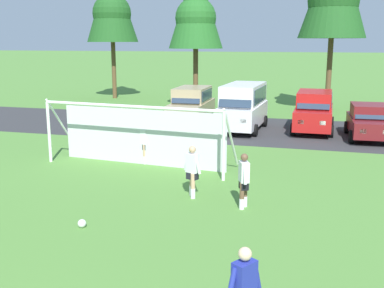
{
  "coord_description": "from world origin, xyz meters",
  "views": [
    {
      "loc": [
        3.67,
        -3.24,
        4.79
      ],
      "look_at": [
        -0.33,
        11.03,
        1.52
      ],
      "focal_mm": 43.66,
      "sensor_mm": 36.0,
      "label": 1
    }
  ],
  "objects_px": {
    "parked_car_slot_center_left": "(314,111)",
    "player_winger_left": "(192,172)",
    "soccer_goal": "(140,133)",
    "parked_car_slot_left": "(243,106)",
    "player_winger_right": "(244,181)",
    "parked_car_slot_center": "(369,121)",
    "soccer_ball": "(82,223)",
    "parked_car_slot_far_left": "(192,105)",
    "player_trailing_back": "(143,143)"
  },
  "relations": [
    {
      "from": "parked_car_slot_far_left",
      "to": "parked_car_slot_left",
      "type": "bearing_deg",
      "value": -18.85
    },
    {
      "from": "soccer_goal",
      "to": "player_winger_right",
      "type": "bearing_deg",
      "value": -37.96
    },
    {
      "from": "player_winger_right",
      "to": "parked_car_slot_center",
      "type": "height_order",
      "value": "parked_car_slot_center"
    },
    {
      "from": "soccer_ball",
      "to": "parked_car_slot_far_left",
      "type": "distance_m",
      "value": 15.99
    },
    {
      "from": "player_winger_left",
      "to": "parked_car_slot_left",
      "type": "bearing_deg",
      "value": 91.83
    },
    {
      "from": "parked_car_slot_far_left",
      "to": "player_trailing_back",
      "type": "bearing_deg",
      "value": -86.34
    },
    {
      "from": "parked_car_slot_far_left",
      "to": "parked_car_slot_center",
      "type": "xyz_separation_m",
      "value": [
        9.66,
        -1.71,
        -0.24
      ]
    },
    {
      "from": "soccer_goal",
      "to": "parked_car_slot_center",
      "type": "distance_m",
      "value": 12.04
    },
    {
      "from": "player_trailing_back",
      "to": "parked_car_slot_center_left",
      "type": "relative_size",
      "value": 0.35
    },
    {
      "from": "parked_car_slot_far_left",
      "to": "soccer_goal",
      "type": "bearing_deg",
      "value": -86.54
    },
    {
      "from": "player_trailing_back",
      "to": "parked_car_slot_left",
      "type": "bearing_deg",
      "value": 72.27
    },
    {
      "from": "soccer_goal",
      "to": "player_trailing_back",
      "type": "height_order",
      "value": "soccer_goal"
    },
    {
      "from": "player_winger_left",
      "to": "player_winger_right",
      "type": "bearing_deg",
      "value": -18.0
    },
    {
      "from": "player_winger_right",
      "to": "parked_car_slot_far_left",
      "type": "xyz_separation_m",
      "value": [
        -5.29,
        13.28,
        0.29
      ]
    },
    {
      "from": "soccer_goal",
      "to": "parked_car_slot_center_left",
      "type": "bearing_deg",
      "value": 55.21
    },
    {
      "from": "player_winger_left",
      "to": "parked_car_slot_center",
      "type": "distance_m",
      "value": 12.58
    },
    {
      "from": "player_winger_right",
      "to": "player_winger_left",
      "type": "bearing_deg",
      "value": 162.0
    },
    {
      "from": "parked_car_slot_left",
      "to": "parked_car_slot_center_left",
      "type": "height_order",
      "value": "parked_car_slot_left"
    },
    {
      "from": "player_winger_right",
      "to": "parked_car_slot_left",
      "type": "xyz_separation_m",
      "value": [
        -2.08,
        12.18,
        0.52
      ]
    },
    {
      "from": "soccer_ball",
      "to": "parked_car_slot_left",
      "type": "bearing_deg",
      "value": 83.22
    },
    {
      "from": "parked_car_slot_center",
      "to": "parked_car_slot_far_left",
      "type": "bearing_deg",
      "value": 169.97
    },
    {
      "from": "parked_car_slot_left",
      "to": "parked_car_slot_center",
      "type": "bearing_deg",
      "value": -5.41
    },
    {
      "from": "player_winger_right",
      "to": "parked_car_slot_far_left",
      "type": "height_order",
      "value": "parked_car_slot_far_left"
    },
    {
      "from": "player_winger_left",
      "to": "player_winger_right",
      "type": "xyz_separation_m",
      "value": [
        1.71,
        -0.55,
        0.0
      ]
    },
    {
      "from": "soccer_ball",
      "to": "parked_car_slot_center",
      "type": "relative_size",
      "value": 0.05
    },
    {
      "from": "soccer_ball",
      "to": "player_winger_right",
      "type": "height_order",
      "value": "player_winger_right"
    },
    {
      "from": "parked_car_slot_center",
      "to": "player_winger_right",
      "type": "bearing_deg",
      "value": -110.67
    },
    {
      "from": "player_trailing_back",
      "to": "parked_car_slot_center",
      "type": "xyz_separation_m",
      "value": [
        9.06,
        7.59,
        0.05
      ]
    },
    {
      "from": "soccer_goal",
      "to": "parked_car_slot_left",
      "type": "bearing_deg",
      "value": 72.8
    },
    {
      "from": "parked_car_slot_center",
      "to": "parked_car_slot_left",
      "type": "bearing_deg",
      "value": 174.59
    },
    {
      "from": "parked_car_slot_center_left",
      "to": "parked_car_slot_center",
      "type": "height_order",
      "value": "parked_car_slot_center_left"
    },
    {
      "from": "player_trailing_back",
      "to": "parked_car_slot_center",
      "type": "distance_m",
      "value": 11.82
    },
    {
      "from": "player_winger_right",
      "to": "parked_car_slot_left",
      "type": "relative_size",
      "value": 0.34
    },
    {
      "from": "soccer_goal",
      "to": "parked_car_slot_left",
      "type": "xyz_separation_m",
      "value": [
        2.63,
        8.51,
        0.05
      ]
    },
    {
      "from": "player_trailing_back",
      "to": "parked_car_slot_left",
      "type": "distance_m",
      "value": 8.62
    },
    {
      "from": "soccer_ball",
      "to": "parked_car_slot_far_left",
      "type": "bearing_deg",
      "value": 95.24
    },
    {
      "from": "player_winger_left",
      "to": "soccer_goal",
      "type": "bearing_deg",
      "value": 133.92
    },
    {
      "from": "parked_car_slot_left",
      "to": "parked_car_slot_far_left",
      "type": "bearing_deg",
      "value": 161.15
    },
    {
      "from": "parked_car_slot_center_left",
      "to": "player_winger_left",
      "type": "bearing_deg",
      "value": -105.34
    },
    {
      "from": "parked_car_slot_left",
      "to": "parked_car_slot_center",
      "type": "relative_size",
      "value": 1.14
    },
    {
      "from": "player_winger_right",
      "to": "parked_car_slot_center",
      "type": "xyz_separation_m",
      "value": [
        4.37,
        11.57,
        0.05
      ]
    },
    {
      "from": "soccer_ball",
      "to": "parked_car_slot_center",
      "type": "height_order",
      "value": "parked_car_slot_center"
    },
    {
      "from": "player_trailing_back",
      "to": "parked_car_slot_far_left",
      "type": "relative_size",
      "value": 0.35
    },
    {
      "from": "soccer_ball",
      "to": "soccer_goal",
      "type": "distance_m",
      "value": 6.45
    },
    {
      "from": "soccer_ball",
      "to": "player_trailing_back",
      "type": "bearing_deg",
      "value": 97.46
    },
    {
      "from": "parked_car_slot_left",
      "to": "player_winger_right",
      "type": "bearing_deg",
      "value": -80.33
    },
    {
      "from": "parked_car_slot_center_left",
      "to": "parked_car_slot_left",
      "type": "bearing_deg",
      "value": -169.81
    },
    {
      "from": "parked_car_slot_far_left",
      "to": "parked_car_slot_center_left",
      "type": "xyz_separation_m",
      "value": [
        6.96,
        -0.42,
        0.0
      ]
    },
    {
      "from": "soccer_ball",
      "to": "parked_car_slot_left",
      "type": "xyz_separation_m",
      "value": [
        1.76,
        14.79,
        1.23
      ]
    },
    {
      "from": "soccer_goal",
      "to": "player_winger_right",
      "type": "xyz_separation_m",
      "value": [
        4.71,
        -3.67,
        -0.47
      ]
    }
  ]
}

